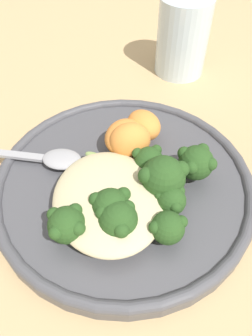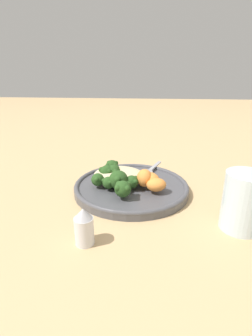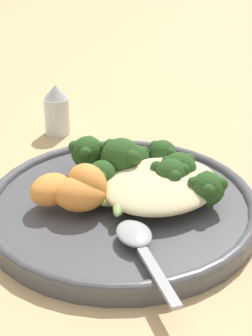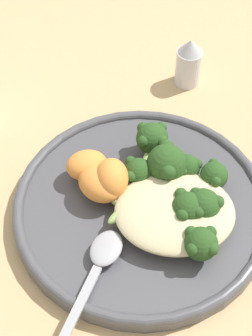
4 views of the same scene
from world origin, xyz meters
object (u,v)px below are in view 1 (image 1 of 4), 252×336
at_px(sweet_potato_chunk_1, 130,140).
at_px(water_glass, 183,37).
at_px(broccoli_stalk_2, 117,212).
at_px(broccoli_stalk_4, 143,186).
at_px(broccoli_stalk_7, 140,163).
at_px(broccoli_stalk_3, 152,212).
at_px(broccoli_stalk_1, 111,199).
at_px(quinoa_mound, 108,199).
at_px(plate, 124,183).
at_px(broccoli_stalk_0, 75,215).
at_px(sweet_potato_chunk_0, 144,125).
at_px(spoon, 52,158).
at_px(broccoli_stalk_5, 154,176).
at_px(broccoli_stalk_6, 184,164).
at_px(sweet_potato_chunk_2, 124,136).

xyz_separation_m(sweet_potato_chunk_1, water_glass, (0.18, -0.12, 0.01)).
distance_m(broccoli_stalk_2, broccoli_stalk_4, 0.04).
height_order(broccoli_stalk_2, broccoli_stalk_7, broccoli_stalk_2).
bearing_deg(broccoli_stalk_3, broccoli_stalk_1, -143.13).
xyz_separation_m(quinoa_mound, water_glass, (0.25, -0.16, 0.02)).
bearing_deg(plate, broccoli_stalk_0, 129.48).
height_order(sweet_potato_chunk_0, water_glass, water_glass).
relative_size(quinoa_mound, broccoli_stalk_0, 1.41).
relative_size(broccoli_stalk_1, spoon, 0.85).
bearing_deg(broccoli_stalk_3, broccoli_stalk_5, 140.22).
xyz_separation_m(broccoli_stalk_0, water_glass, (0.26, -0.19, 0.02)).
distance_m(broccoli_stalk_0, sweet_potato_chunk_0, 0.14).
xyz_separation_m(plate, quinoa_mound, (-0.03, 0.02, 0.02)).
bearing_deg(spoon, broccoli_stalk_5, 169.28).
distance_m(broccoli_stalk_2, broccoli_stalk_6, 0.09).
bearing_deg(broccoli_stalk_5, broccoli_stalk_7, 143.85).
distance_m(sweet_potato_chunk_0, water_glass, 0.19).
relative_size(broccoli_stalk_3, broccoli_stalk_6, 0.98).
xyz_separation_m(broccoli_stalk_4, broccoli_stalk_6, (0.01, -0.05, 0.00)).
relative_size(broccoli_stalk_2, broccoli_stalk_6, 0.88).
bearing_deg(sweet_potato_chunk_2, sweet_potato_chunk_1, -162.09).
bearing_deg(water_glass, broccoli_stalk_5, 154.41).
height_order(broccoli_stalk_5, sweet_potato_chunk_2, broccoli_stalk_5).
bearing_deg(spoon, sweet_potato_chunk_1, -164.00).
xyz_separation_m(broccoli_stalk_4, sweet_potato_chunk_1, (0.06, -0.00, 0.01)).
bearing_deg(broccoli_stalk_6, spoon, 172.30).
height_order(plate, broccoli_stalk_3, broccoli_stalk_3).
height_order(broccoli_stalk_3, spoon, broccoli_stalk_3).
height_order(broccoli_stalk_0, broccoli_stalk_4, broccoli_stalk_0).
bearing_deg(plate, broccoli_stalk_7, -78.40).
distance_m(sweet_potato_chunk_0, sweet_potato_chunk_1, 0.04).
height_order(broccoli_stalk_2, water_glass, water_glass).
bearing_deg(broccoli_stalk_5, broccoli_stalk_4, -126.38).
height_order(broccoli_stalk_1, broccoli_stalk_2, same).
bearing_deg(quinoa_mound, spoon, 33.32).
xyz_separation_m(broccoli_stalk_7, sweet_potato_chunk_2, (0.04, 0.01, 0.00)).
bearing_deg(broccoli_stalk_0, broccoli_stalk_4, 146.74).
distance_m(broccoli_stalk_2, spoon, 0.11).
relative_size(broccoli_stalk_1, broccoli_stalk_7, 1.31).
height_order(plate, sweet_potato_chunk_1, sweet_potato_chunk_1).
height_order(broccoli_stalk_6, broccoli_stalk_7, broccoli_stalk_6).
xyz_separation_m(broccoli_stalk_0, broccoli_stalk_5, (0.02, -0.08, 0.00)).
bearing_deg(spoon, broccoli_stalk_4, 164.52).
relative_size(broccoli_stalk_2, water_glass, 0.92).
relative_size(sweet_potato_chunk_1, water_glass, 0.41).
relative_size(quinoa_mound, water_glass, 1.12).
bearing_deg(broccoli_stalk_7, broccoli_stalk_0, -139.80).
bearing_deg(spoon, broccoli_stalk_6, -179.10).
relative_size(quinoa_mound, spoon, 1.05).
distance_m(broccoli_stalk_1, broccoli_stalk_3, 0.04).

